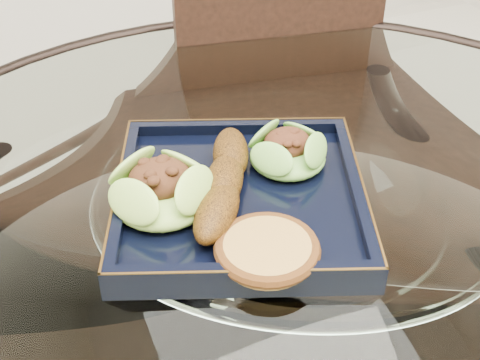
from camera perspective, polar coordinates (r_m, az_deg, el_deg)
name	(u,v)px	position (r m, az deg, el deg)	size (l,w,h in m)	color
dining_table	(289,326)	(0.84, 4.21, -12.30)	(1.13, 1.13, 0.77)	white
dining_chair	(291,201)	(1.21, 4.41, -1.76)	(0.43, 0.43, 0.86)	black
navy_plate	(240,202)	(0.74, 0.00, -1.86)	(0.27, 0.27, 0.02)	black
lettuce_wrap_left	(162,192)	(0.71, -6.70, -1.03)	(0.11, 0.11, 0.04)	#6DA22F
lettuce_wrap_right	(288,153)	(0.77, 4.09, 2.30)	(0.09, 0.09, 0.03)	#51972B
roasted_plantain	(224,181)	(0.72, -1.36, -0.11)	(0.19, 0.04, 0.04)	#5E3509
crumb_patty	(267,251)	(0.65, 2.33, -6.05)	(0.09, 0.09, 0.02)	#B9873D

